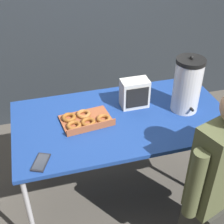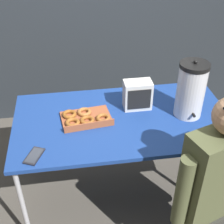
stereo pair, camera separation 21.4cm
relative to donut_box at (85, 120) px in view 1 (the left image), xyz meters
name	(u,v)px [view 1 (the left image)]	position (x,y,z in m)	size (l,w,h in m)	color
ground_plane	(121,189)	(0.26, -0.01, -0.77)	(12.00, 12.00, 0.00)	#4C473F
folding_table	(122,122)	(0.26, -0.01, -0.06)	(1.52, 0.82, 0.75)	navy
donut_box	(85,120)	(0.00, 0.00, 0.00)	(0.37, 0.27, 0.05)	brown
coffee_urn	(187,85)	(0.73, -0.03, 0.18)	(0.20, 0.23, 0.42)	silver
cell_phone	(41,162)	(-0.33, -0.32, -0.01)	(0.13, 0.17, 0.01)	black
space_heater	(135,93)	(0.39, 0.11, 0.09)	(0.20, 0.13, 0.21)	silver
person_seated	(218,183)	(0.68, -0.63, -0.17)	(0.52, 0.31, 1.27)	#33332D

